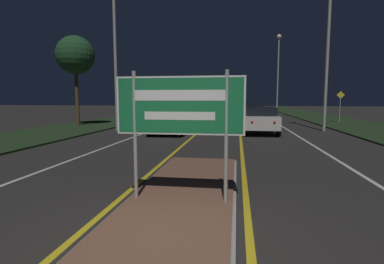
{
  "coord_description": "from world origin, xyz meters",
  "views": [
    {
      "loc": [
        1.01,
        -3.57,
        1.95
      ],
      "look_at": [
        0.0,
        3.19,
        1.19
      ],
      "focal_mm": 28.0,
      "sensor_mm": 36.0,
      "label": 1
    }
  ],
  "objects": [
    {
      "name": "ground_plane",
      "position": [
        0.0,
        0.0,
        0.0
      ],
      "size": [
        160.0,
        160.0,
        0.0
      ],
      "primitive_type": "plane",
      "color": "#282623"
    },
    {
      "name": "median_island",
      "position": [
        0.0,
        1.69,
        0.04
      ],
      "size": [
        2.05,
        7.9,
        0.1
      ],
      "color": "#999993",
      "rests_on": "ground_plane"
    },
    {
      "name": "verge_left",
      "position": [
        -9.5,
        20.0,
        0.04
      ],
      "size": [
        5.0,
        100.0,
        0.08
      ],
      "color": "#1E3319",
      "rests_on": "ground_plane"
    },
    {
      "name": "verge_right",
      "position": [
        9.5,
        20.0,
        0.04
      ],
      "size": [
        5.0,
        100.0,
        0.08
      ],
      "color": "#1E3319",
      "rests_on": "ground_plane"
    },
    {
      "name": "centre_line_yellow_left",
      "position": [
        -1.22,
        25.0,
        0.0
      ],
      "size": [
        0.12,
        70.0,
        0.01
      ],
      "color": "gold",
      "rests_on": "ground_plane"
    },
    {
      "name": "centre_line_yellow_right",
      "position": [
        1.22,
        25.0,
        0.0
      ],
      "size": [
        0.12,
        70.0,
        0.01
      ],
      "color": "gold",
      "rests_on": "ground_plane"
    },
    {
      "name": "lane_line_white_left",
      "position": [
        -4.2,
        25.0,
        0.0
      ],
      "size": [
        0.12,
        70.0,
        0.01
      ],
      "color": "silver",
      "rests_on": "ground_plane"
    },
    {
      "name": "lane_line_white_right",
      "position": [
        4.2,
        25.0,
        0.0
      ],
      "size": [
        0.12,
        70.0,
        0.01
      ],
      "color": "silver",
      "rests_on": "ground_plane"
    },
    {
      "name": "edge_line_white_left",
      "position": [
        -7.2,
        25.0,
        0.0
      ],
      "size": [
        0.1,
        70.0,
        0.01
      ],
      "color": "silver",
      "rests_on": "ground_plane"
    },
    {
      "name": "edge_line_white_right",
      "position": [
        7.2,
        25.0,
        0.0
      ],
      "size": [
        0.1,
        70.0,
        0.01
      ],
      "color": "silver",
      "rests_on": "ground_plane"
    },
    {
      "name": "highway_sign",
      "position": [
        0.0,
        1.68,
        1.74
      ],
      "size": [
        2.32,
        0.07,
        2.35
      ],
      "color": "#9E9E99",
      "rests_on": "median_island"
    },
    {
      "name": "streetlight_left_near",
      "position": [
        -6.31,
        13.99,
        6.03
      ],
      "size": [
        0.48,
        0.48,
        9.91
      ],
      "color": "#9E9E99",
      "rests_on": "ground_plane"
    },
    {
      "name": "streetlight_right_near",
      "position": [
        6.26,
        15.51,
        6.23
      ],
      "size": [
        0.5,
        0.5,
        10.05
      ],
      "color": "#9E9E99",
      "rests_on": "ground_plane"
    },
    {
      "name": "streetlight_right_far",
      "position": [
        6.18,
        36.92,
        6.81
      ],
      "size": [
        0.59,
        0.59,
        10.14
      ],
      "color": "#9E9E99",
      "rests_on": "ground_plane"
    },
    {
      "name": "car_receding_0",
      "position": [
        2.32,
        13.62,
        0.79
      ],
      "size": [
        1.91,
        4.06,
        1.48
      ],
      "color": "silver",
      "rests_on": "ground_plane"
    },
    {
      "name": "car_receding_1",
      "position": [
        2.54,
        23.54,
        0.81
      ],
      "size": [
        1.88,
        4.26,
        1.54
      ],
      "color": "black",
      "rests_on": "ground_plane"
    },
    {
      "name": "car_approaching_0",
      "position": [
        -2.65,
        12.98,
        0.8
      ],
      "size": [
        2.0,
        4.37,
        1.5
      ],
      "color": "silver",
      "rests_on": "ground_plane"
    },
    {
      "name": "car_approaching_1",
      "position": [
        -2.7,
        27.25,
        0.75
      ],
      "size": [
        1.92,
        4.74,
        1.37
      ],
      "color": "maroon",
      "rests_on": "ground_plane"
    },
    {
      "name": "warning_sign",
      "position": [
        9.11,
        21.72,
        1.56
      ],
      "size": [
        0.6,
        0.06,
        2.47
      ],
      "color": "#9E9E99",
      "rests_on": "verge_right"
    },
    {
      "name": "roadside_palm_left",
      "position": [
        -10.05,
        16.01,
        4.91
      ],
      "size": [
        2.6,
        2.6,
        6.16
      ],
      "color": "#4C3823",
      "rests_on": "verge_left"
    }
  ]
}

